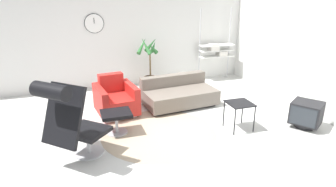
% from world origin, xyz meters
% --- Properties ---
extents(ground_plane, '(12.00, 12.00, 0.00)m').
position_xyz_m(ground_plane, '(0.00, 0.00, 0.00)').
color(ground_plane, silver).
extents(wall_back, '(12.00, 0.09, 2.80)m').
position_xyz_m(wall_back, '(-0.00, 2.71, 1.40)').
color(wall_back, silver).
rests_on(wall_back, ground_plane).
extents(wall_right, '(0.06, 12.00, 2.80)m').
position_xyz_m(wall_right, '(3.08, 0.00, 1.40)').
color(wall_right, silver).
rests_on(wall_right, ground_plane).
extents(round_rug, '(1.97, 1.97, 0.01)m').
position_xyz_m(round_rug, '(-0.03, -0.12, 0.00)').
color(round_rug, tan).
rests_on(round_rug, ground_plane).
extents(lounge_chair, '(1.02, 1.04, 1.27)m').
position_xyz_m(lounge_chair, '(-1.44, -0.65, 0.74)').
color(lounge_chair, '#BCBCC1').
rests_on(lounge_chair, ground_plane).
extents(ottoman, '(0.50, 0.42, 0.39)m').
position_xyz_m(ottoman, '(-0.71, 0.11, 0.29)').
color(ottoman, '#BCBCC1').
rests_on(ottoman, ground_plane).
extents(armchair_red, '(0.82, 0.91, 0.74)m').
position_xyz_m(armchair_red, '(-0.58, 0.96, 0.28)').
color(armchair_red, silver).
rests_on(armchair_red, ground_plane).
extents(couch_low, '(1.55, 0.99, 0.58)m').
position_xyz_m(couch_low, '(0.75, 1.03, 0.22)').
color(couch_low, black).
rests_on(couch_low, ground_plane).
extents(side_table, '(0.42, 0.42, 0.49)m').
position_xyz_m(side_table, '(1.34, -0.40, 0.43)').
color(side_table, black).
rests_on(side_table, ground_plane).
extents(crt_television, '(0.65, 0.66, 0.47)m').
position_xyz_m(crt_television, '(2.50, -0.72, 0.25)').
color(crt_television, black).
rests_on(crt_television, ground_plane).
extents(potted_plant, '(0.57, 0.57, 1.26)m').
position_xyz_m(potted_plant, '(0.45, 2.24, 0.49)').
color(potted_plant, brown).
rests_on(potted_plant, ground_plane).
extents(shelf_unit, '(0.92, 0.28, 1.85)m').
position_xyz_m(shelf_unit, '(2.32, 2.42, 0.81)').
color(shelf_unit, '#BCBCC1').
rests_on(shelf_unit, ground_plane).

